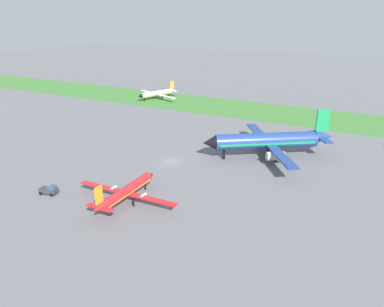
% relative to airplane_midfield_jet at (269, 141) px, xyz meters
% --- Properties ---
extents(ground_plane, '(600.00, 600.00, 0.00)m').
position_rel_airplane_midfield_jet_xyz_m(ground_plane, '(-20.25, -14.51, -4.44)').
color(ground_plane, slate).
extents(grass_taxiway_strip, '(360.00, 28.00, 0.08)m').
position_rel_airplane_midfield_jet_xyz_m(grass_taxiway_strip, '(-20.25, 46.11, -4.40)').
color(grass_taxiway_strip, '#3D7533').
rests_on(grass_taxiway_strip, ground_plane).
extents(airplane_midfield_jet, '(30.19, 30.01, 12.32)m').
position_rel_airplane_midfield_jet_xyz_m(airplane_midfield_jet, '(0.00, 0.00, 0.00)').
color(airplane_midfield_jet, navy).
rests_on(airplane_midfield_jet, ground_plane).
extents(airplane_taxiing_turboprop, '(22.65, 19.61, 7.09)m').
position_rel_airplane_midfield_jet_xyz_m(airplane_taxiing_turboprop, '(-63.85, 46.12, -1.84)').
color(airplane_taxiing_turboprop, white).
rests_on(airplane_taxiing_turboprop, ground_plane).
extents(airplane_foreground_turboprop, '(22.35, 19.11, 6.70)m').
position_rel_airplane_midfield_jet_xyz_m(airplane_foreground_turboprop, '(-16.86, -37.14, -1.99)').
color(airplane_foreground_turboprop, red).
rests_on(airplane_foreground_turboprop, ground_plane).
extents(pushback_tug_near_gate, '(3.91, 2.70, 1.95)m').
position_rel_airplane_midfield_jet_xyz_m(pushback_tug_near_gate, '(-33.17, -41.62, -3.52)').
color(pushback_tug_near_gate, '#2D333D').
rests_on(pushback_tug_near_gate, ground_plane).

